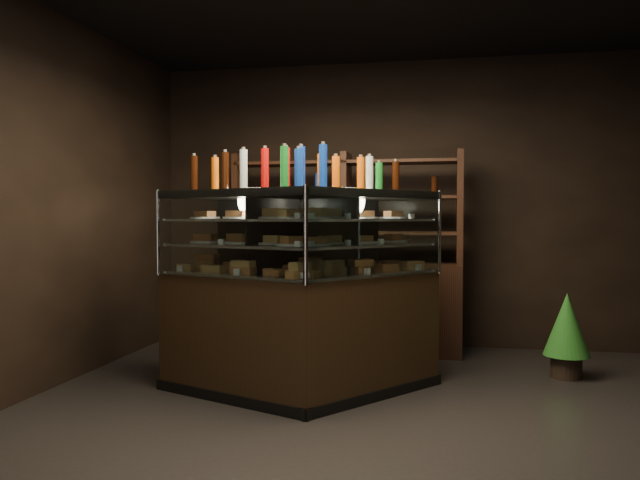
% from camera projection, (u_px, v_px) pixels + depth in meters
% --- Properties ---
extents(ground, '(5.00, 5.00, 0.00)m').
position_uv_depth(ground, '(362.00, 417.00, 4.22)').
color(ground, black).
rests_on(ground, ground).
extents(room_shell, '(5.02, 5.02, 3.01)m').
position_uv_depth(room_shell, '(363.00, 129.00, 4.15)').
color(room_shell, black).
rests_on(room_shell, ground).
extents(display_case, '(2.20, 1.58, 1.57)m').
position_uv_depth(display_case, '(302.00, 325.00, 4.81)').
color(display_case, black).
rests_on(display_case, ground).
extents(food_display, '(1.81, 1.12, 0.48)m').
position_uv_depth(food_display, '(302.00, 239.00, 4.78)').
color(food_display, '#CE8A4A').
rests_on(food_display, display_case).
extents(bottles_top, '(1.63, 0.98, 0.30)m').
position_uv_depth(bottles_top, '(301.00, 172.00, 4.77)').
color(bottles_top, '#D8590A').
rests_on(bottles_top, display_case).
extents(potted_conifer, '(0.38, 0.38, 0.81)m').
position_uv_depth(potted_conifer, '(567.00, 323.00, 5.24)').
color(potted_conifer, black).
rests_on(potted_conifer, ground).
extents(back_shelving, '(2.29, 0.44, 2.00)m').
position_uv_depth(back_shelving, '(346.00, 291.00, 6.29)').
color(back_shelving, black).
rests_on(back_shelving, ground).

